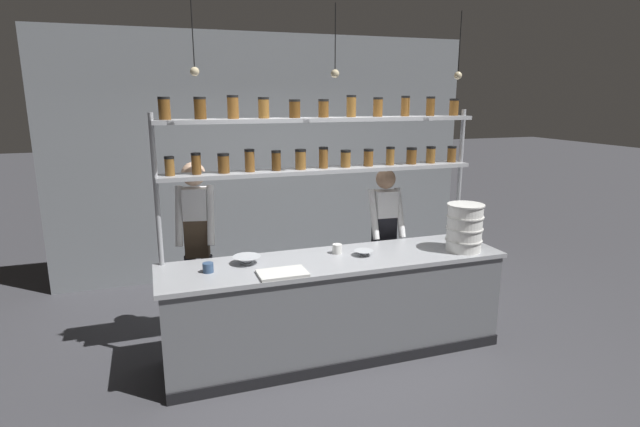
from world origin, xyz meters
name	(u,v)px	position (x,y,z in m)	size (l,w,h in m)	color
ground_plane	(335,352)	(0.00, 0.00, 0.00)	(40.00, 40.00, 0.00)	#3D3D42
back_wall	(270,157)	(0.00, 2.45, 1.56)	(5.52, 0.12, 3.12)	gray
prep_counter	(335,306)	(0.00, 0.00, 0.46)	(3.12, 0.76, 0.92)	slate
spice_shelf_unit	(322,149)	(-0.02, 0.33, 1.87)	(3.01, 0.28, 2.35)	#999BA0
chef_left	(197,238)	(-1.14, 0.72, 1.02)	(0.40, 0.33, 1.75)	black
chef_center	(384,234)	(0.77, 0.58, 0.92)	(0.37, 0.29, 1.61)	black
container_stack	(465,227)	(1.23, -0.17, 1.14)	(0.34, 0.34, 0.45)	white
cutting_board	(282,273)	(-0.56, -0.25, 0.93)	(0.40, 0.26, 0.02)	silver
prep_bowl_near_left	(364,253)	(0.28, 0.00, 0.94)	(0.18, 0.18, 0.05)	#B2B7BC
prep_bowl_center_front	(247,260)	(-0.78, 0.12, 0.95)	(0.24, 0.24, 0.07)	#B2B7BC
serving_cup_front	(208,268)	(-1.12, 0.01, 0.96)	(0.09, 0.09, 0.08)	#334C70
serving_cup_by_board	(337,249)	(0.07, 0.13, 0.96)	(0.09, 0.09, 0.09)	silver
pendant_light_row	(337,71)	(0.00, 0.00, 2.55)	(2.38, 0.07, 0.58)	black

